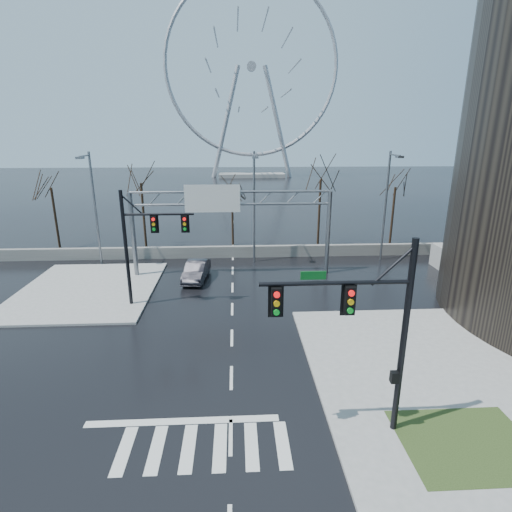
{
  "coord_description": "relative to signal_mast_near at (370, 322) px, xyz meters",
  "views": [
    {
      "loc": [
        0.32,
        -16.95,
        11.41
      ],
      "look_at": [
        1.58,
        7.21,
        4.0
      ],
      "focal_mm": 28.0,
      "sensor_mm": 36.0,
      "label": 1
    }
  ],
  "objects": [
    {
      "name": "tree_far_left",
      "position": [
        -23.14,
        28.04,
        0.7
      ],
      "size": [
        3.5,
        3.5,
        7.0
      ],
      "color": "black",
      "rests_on": "ground"
    },
    {
      "name": "streetlight_right",
      "position": [
        8.86,
        22.2,
        1.01
      ],
      "size": [
        0.5,
        2.55,
        10.0
      ],
      "color": "slate",
      "rests_on": "ground"
    },
    {
      "name": "sidewalk_far",
      "position": [
        -16.14,
        16.04,
        -4.8
      ],
      "size": [
        10.0,
        12.0,
        0.15
      ],
      "primitive_type": "cube",
      "color": "gray",
      "rests_on": "ground"
    },
    {
      "name": "ground",
      "position": [
        -5.14,
        4.04,
        -4.87
      ],
      "size": [
        260.0,
        260.0,
        0.0
      ],
      "primitive_type": "plane",
      "color": "black",
      "rests_on": "ground"
    },
    {
      "name": "signal_mast_near",
      "position": [
        0.0,
        0.0,
        0.0
      ],
      "size": [
        5.52,
        0.41,
        8.0
      ],
      "color": "black",
      "rests_on": "ground"
    },
    {
      "name": "grass_strip",
      "position": [
        3.86,
        -0.96,
        -4.72
      ],
      "size": [
        5.0,
        4.0,
        0.02
      ],
      "primitive_type": "cube",
      "color": "#283917",
      "rests_on": "sidewalk_near"
    },
    {
      "name": "car",
      "position": [
        -8.07,
        18.0,
        -4.12
      ],
      "size": [
        2.13,
        4.75,
        1.51
      ],
      "primitive_type": "imported",
      "rotation": [
        0.0,
        0.0,
        -0.12
      ],
      "color": "black",
      "rests_on": "ground"
    },
    {
      "name": "ferris_wheel",
      "position": [
        -0.14,
        99.04,
        21.26
      ],
      "size": [
        45.0,
        6.0,
        50.91
      ],
      "color": "gray",
      "rests_on": "ground"
    },
    {
      "name": "barrier_wall",
      "position": [
        -5.14,
        24.04,
        -4.32
      ],
      "size": [
        52.0,
        0.5,
        1.1
      ],
      "primitive_type": "cube",
      "color": "slate",
      "rests_on": "ground"
    },
    {
      "name": "sign_gantry",
      "position": [
        -5.52,
        19.0,
        0.31
      ],
      "size": [
        16.36,
        0.4,
        7.6
      ],
      "color": "slate",
      "rests_on": "ground"
    },
    {
      "name": "sidewalk_right_ext",
      "position": [
        4.86,
        6.04,
        -4.8
      ],
      "size": [
        12.0,
        10.0,
        0.15
      ],
      "primitive_type": "cube",
      "color": "gray",
      "rests_on": "ground"
    },
    {
      "name": "tree_right",
      "position": [
        3.86,
        27.54,
        1.34
      ],
      "size": [
        3.9,
        3.9,
        7.8
      ],
      "color": "black",
      "rests_on": "ground"
    },
    {
      "name": "streetlight_left",
      "position": [
        -17.14,
        22.2,
        1.01
      ],
      "size": [
        0.5,
        2.55,
        10.0
      ],
      "color": "slate",
      "rests_on": "ground"
    },
    {
      "name": "tree_center",
      "position": [
        -5.14,
        28.54,
        0.3
      ],
      "size": [
        3.25,
        3.25,
        6.5
      ],
      "color": "black",
      "rests_on": "ground"
    },
    {
      "name": "streetlight_mid",
      "position": [
        -3.14,
        22.2,
        1.01
      ],
      "size": [
        0.5,
        2.55,
        10.0
      ],
      "color": "slate",
      "rests_on": "ground"
    },
    {
      "name": "tree_left",
      "position": [
        -14.14,
        27.54,
        1.1
      ],
      "size": [
        3.75,
        3.75,
        7.5
      ],
      "color": "black",
      "rests_on": "ground"
    },
    {
      "name": "signal_mast_far",
      "position": [
        -11.01,
        13.0,
        -0.04
      ],
      "size": [
        4.72,
        0.41,
        8.0
      ],
      "color": "black",
      "rests_on": "ground"
    },
    {
      "name": "tree_far_right",
      "position": [
        11.86,
        28.04,
        0.54
      ],
      "size": [
        3.4,
        3.4,
        6.8
      ],
      "color": "black",
      "rests_on": "ground"
    }
  ]
}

